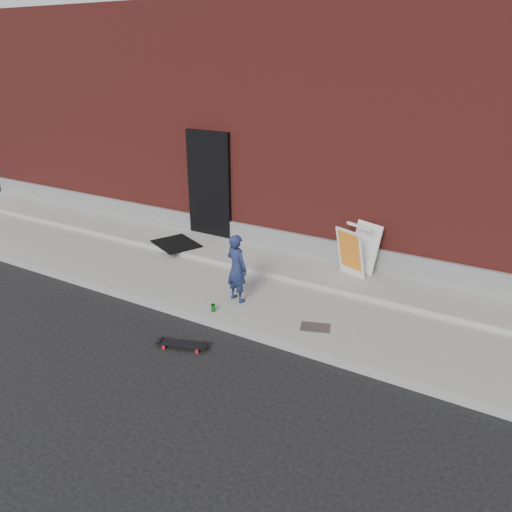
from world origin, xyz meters
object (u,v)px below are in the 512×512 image
Objects in this scene: pizza_sign at (357,250)px; soda_can at (213,308)px; child at (237,268)px; skateboard at (182,344)px.

soda_can is (-1.54, -2.36, -0.50)m from pizza_sign.
skateboard is at bearing 104.39° from child.
child is 1.25× the size of pizza_sign.
pizza_sign is (1.42, 1.82, -0.02)m from child.
pizza_sign is 2.86m from soda_can.
child is 1.54× the size of skateboard.
child is 1.61m from skateboard.
child is 0.76m from soda_can.
skateboard is 0.94m from soda_can.
pizza_sign reaches higher than soda_can.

